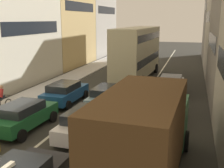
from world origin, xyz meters
TOP-DOWN VIEW (x-y plane):
  - sidewalk_left at (-6.70, 20.00)m, footprint 2.60×64.00m
  - lane_stripe_left at (-1.70, 20.00)m, footprint 0.16×60.00m
  - lane_stripe_right at (1.70, 20.00)m, footprint 0.16×60.00m
  - building_row_left at (-12.00, 22.46)m, footprint 7.20×43.90m
  - removalist_box_truck at (3.69, 3.68)m, footprint 2.97×7.79m
  - sedan_centre_lane_second at (0.19, 6.77)m, footprint 2.20×4.37m
  - wagon_left_lane_second at (-3.50, 6.79)m, footprint 2.25×4.39m
  - hatchback_centre_lane_third at (-0.19, 11.72)m, footprint 2.17×4.35m
  - sedan_left_lane_third at (-3.45, 11.91)m, footprint 2.15×4.34m
  - sedan_right_lane_behind_truck at (3.51, 10.89)m, footprint 2.20×4.37m
  - wagon_right_lane_far at (3.56, 16.38)m, footprint 2.10×4.32m
  - bus_mid_queue_primary at (-0.20, 21.56)m, footprint 3.19×10.61m
  - cyclist_on_sidewalk at (-6.57, 9.09)m, footprint 0.50×1.73m

SIDE VIEW (x-z plane):
  - lane_stripe_left at x=-1.70m, z-range 0.00..0.01m
  - lane_stripe_right at x=1.70m, z-range 0.00..0.01m
  - sidewalk_left at x=-6.70m, z-range 0.00..0.14m
  - sedan_centre_lane_second at x=0.19m, z-range 0.05..1.54m
  - wagon_left_lane_second at x=-3.50m, z-range 0.05..1.54m
  - hatchback_centre_lane_third at x=-0.19m, z-range 0.05..1.54m
  - sedan_left_lane_third at x=-3.45m, z-range 0.05..1.54m
  - sedan_right_lane_behind_truck at x=3.51m, z-range 0.05..1.54m
  - wagon_right_lane_far at x=3.56m, z-range 0.05..1.54m
  - cyclist_on_sidewalk at x=-6.57m, z-range -0.01..1.71m
  - removalist_box_truck at x=3.69m, z-range 0.18..3.76m
  - bus_mid_queue_primary at x=-0.20m, z-range 0.30..5.36m
  - building_row_left at x=-12.00m, z-range -0.44..13.17m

